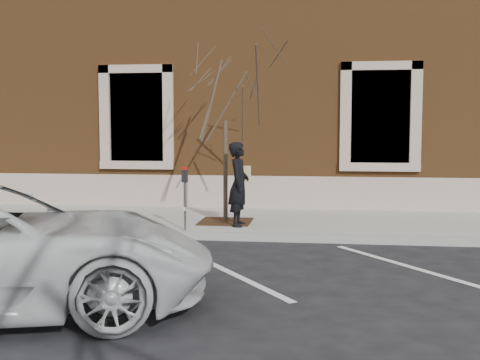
# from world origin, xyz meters

# --- Properties ---
(ground) EXTENTS (120.00, 120.00, 0.00)m
(ground) POSITION_xyz_m (0.00, 0.00, 0.00)
(ground) COLOR #28282B
(ground) RESTS_ON ground
(sidewalk_near) EXTENTS (40.00, 3.50, 0.15)m
(sidewalk_near) POSITION_xyz_m (0.00, 1.75, 0.07)
(sidewalk_near) COLOR #AFADA4
(sidewalk_near) RESTS_ON ground
(curb_near) EXTENTS (40.00, 0.12, 0.15)m
(curb_near) POSITION_xyz_m (0.00, -0.05, 0.07)
(curb_near) COLOR #9E9E99
(curb_near) RESTS_ON ground
(parking_stripes) EXTENTS (28.00, 4.40, 0.01)m
(parking_stripes) POSITION_xyz_m (0.00, -2.20, 0.00)
(parking_stripes) COLOR silver
(parking_stripes) RESTS_ON ground
(building_civic) EXTENTS (40.00, 8.62, 8.00)m
(building_civic) POSITION_xyz_m (0.00, 7.74, 4.00)
(building_civic) COLOR brown
(building_civic) RESTS_ON ground
(man) EXTENTS (0.43, 0.64, 1.70)m
(man) POSITION_xyz_m (-0.04, 0.74, 1.00)
(man) COLOR black
(man) RESTS_ON sidewalk_near
(parking_meter) EXTENTS (0.11, 0.09, 1.24)m
(parking_meter) POSITION_xyz_m (-1.02, 0.12, 1.01)
(parking_meter) COLOR #595B60
(parking_meter) RESTS_ON sidewalk_near
(tree_grate) EXTENTS (1.07, 1.07, 0.03)m
(tree_grate) POSITION_xyz_m (-0.39, 1.19, 0.16)
(tree_grate) COLOR #371E11
(tree_grate) RESTS_ON sidewalk_near
(sapling) EXTENTS (2.33, 2.33, 3.89)m
(sapling) POSITION_xyz_m (-0.39, 1.19, 2.87)
(sapling) COLOR #413628
(sapling) RESTS_ON sidewalk_near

